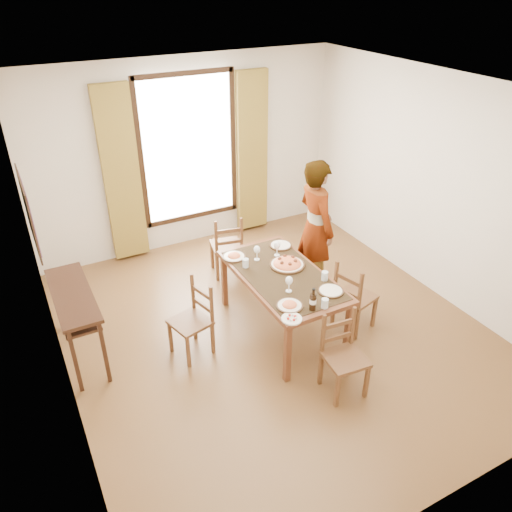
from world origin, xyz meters
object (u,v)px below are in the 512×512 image
man (316,228)px  dining_table (282,280)px  pasta_platter (287,262)px  console_table (74,302)px

man → dining_table: bearing=126.9°
man → pasta_platter: man is taller
man → pasta_platter: (-0.67, -0.45, -0.07)m
console_table → dining_table: 2.21m
dining_table → pasta_platter: 0.22m
man → pasta_platter: 0.81m
man → console_table: bearing=90.4°
dining_table → man: bearing=35.4°
console_table → man: man is taller
man → pasta_platter: bearing=125.1°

